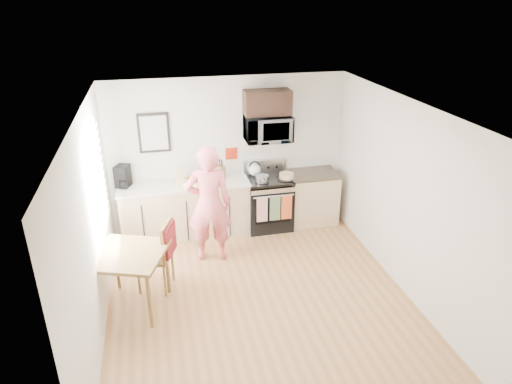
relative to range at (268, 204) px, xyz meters
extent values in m
plane|color=olive|center=(-0.63, -1.98, -0.44)|extent=(4.60, 4.60, 0.00)
cube|color=white|center=(-0.63, 0.32, 0.86)|extent=(4.00, 0.04, 2.60)
cube|color=white|center=(-0.63, -4.28, 0.86)|extent=(4.00, 0.04, 2.60)
cube|color=white|center=(-2.63, -1.98, 0.86)|extent=(0.04, 4.60, 2.60)
cube|color=white|center=(1.37, -1.98, 0.86)|extent=(0.04, 4.60, 2.60)
cube|color=silver|center=(-0.63, -1.98, 2.16)|extent=(4.00, 4.60, 0.04)
cube|color=white|center=(-2.61, -1.18, 1.11)|extent=(0.02, 1.40, 1.50)
cube|color=white|center=(-2.60, -1.18, 1.11)|extent=(0.01, 1.30, 1.40)
cube|color=beige|center=(-1.43, 0.02, 0.01)|extent=(2.10, 0.60, 0.90)
cube|color=white|center=(-1.43, 0.02, 0.48)|extent=(2.14, 0.64, 0.04)
cube|color=beige|center=(0.80, 0.02, 0.01)|extent=(0.84, 0.60, 0.90)
cube|color=black|center=(0.80, 0.02, 0.48)|extent=(0.88, 0.64, 0.04)
cube|color=black|center=(0.00, 0.00, -0.05)|extent=(0.76, 0.65, 0.77)
cube|color=black|center=(0.00, -0.32, 0.01)|extent=(0.61, 0.02, 0.45)
cube|color=#B8B9BD|center=(0.00, -0.31, 0.34)|extent=(0.74, 0.02, 0.14)
cylinder|color=#B8B9BD|center=(0.00, -0.36, 0.30)|extent=(0.68, 0.02, 0.02)
cube|color=black|center=(0.00, 0.00, 0.46)|extent=(0.76, 0.65, 0.04)
cube|color=#B8B9BD|center=(0.00, 0.27, 0.60)|extent=(0.76, 0.08, 0.24)
cube|color=silver|center=(-0.20, -0.37, 0.08)|extent=(0.18, 0.02, 0.44)
cube|color=#4A6543|center=(0.02, -0.37, 0.08)|extent=(0.18, 0.02, 0.44)
cube|color=#BF511C|center=(0.22, -0.37, 0.08)|extent=(0.18, 0.02, 0.44)
imported|color=#B8B9BD|center=(0.00, 0.10, 1.32)|extent=(0.76, 0.51, 0.42)
cube|color=black|center=(0.00, 0.15, 1.74)|extent=(0.76, 0.35, 0.40)
cube|color=black|center=(-1.83, 0.30, 1.31)|extent=(0.50, 0.03, 0.65)
cube|color=#B1B6AC|center=(-1.83, 0.28, 1.31)|extent=(0.42, 0.01, 0.56)
cube|color=#A4230E|center=(-0.58, 0.31, 0.86)|extent=(0.20, 0.02, 0.20)
imported|color=#D33A4E|center=(-1.12, -0.81, 0.49)|extent=(0.72, 0.52, 1.85)
cube|color=brown|center=(-2.28, -1.78, 0.36)|extent=(0.88, 0.88, 0.04)
cylinder|color=brown|center=(-2.75, -2.00, -0.05)|extent=(0.05, 0.05, 0.78)
cylinder|color=brown|center=(-2.07, -2.25, -0.05)|extent=(0.05, 0.05, 0.78)
cylinder|color=brown|center=(-2.50, -1.32, -0.05)|extent=(0.05, 0.05, 0.78)
cylinder|color=brown|center=(-1.82, -1.57, -0.05)|extent=(0.05, 0.05, 0.78)
cube|color=brown|center=(-1.97, -1.41, 0.06)|extent=(0.56, 0.56, 0.04)
cube|color=brown|center=(-1.78, -1.48, 0.33)|extent=(0.19, 0.42, 0.52)
cube|color=#590F1C|center=(-1.75, -1.49, 0.35)|extent=(0.20, 0.39, 0.43)
cylinder|color=brown|center=(-2.21, -1.52, -0.20)|extent=(0.03, 0.03, 0.48)
cylinder|color=brown|center=(-1.86, -1.64, -0.20)|extent=(0.03, 0.03, 0.48)
cylinder|color=brown|center=(-2.08, -1.17, -0.20)|extent=(0.03, 0.03, 0.48)
cylinder|color=brown|center=(-1.74, -1.30, -0.20)|extent=(0.03, 0.03, 0.48)
cube|color=brown|center=(-0.80, 0.12, 0.62)|extent=(0.16, 0.18, 0.23)
cylinder|color=#A4230E|center=(-1.01, 0.24, 0.58)|extent=(0.12, 0.12, 0.15)
imported|color=white|center=(-1.31, 0.14, 0.53)|extent=(0.25, 0.25, 0.05)
cube|color=tan|center=(-1.49, 0.03, 0.64)|extent=(0.12, 0.12, 0.28)
cube|color=black|center=(-2.38, 0.14, 0.68)|extent=(0.28, 0.30, 0.35)
cylinder|color=black|center=(-2.38, 0.03, 0.59)|extent=(0.13, 0.13, 0.13)
cube|color=#E0C775|center=(-1.31, -0.17, 0.55)|extent=(0.30, 0.23, 0.10)
cylinder|color=black|center=(0.28, -0.11, 0.50)|extent=(0.30, 0.30, 0.02)
cylinder|color=tan|center=(0.28, -0.11, 0.55)|extent=(0.24, 0.24, 0.08)
sphere|color=white|center=(-0.21, 0.15, 0.59)|extent=(0.21, 0.21, 0.21)
cone|color=white|center=(-0.21, 0.15, 0.71)|extent=(0.07, 0.07, 0.07)
torus|color=black|center=(-0.21, 0.15, 0.66)|extent=(0.19, 0.02, 0.19)
cylinder|color=#B8B9BD|center=(-0.15, -0.14, 0.54)|extent=(0.21, 0.21, 0.11)
cylinder|color=black|center=(-0.14, -0.30, 0.58)|extent=(0.03, 0.19, 0.02)
camera|label=1|loc=(-1.81, -6.93, 3.42)|focal=32.00mm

